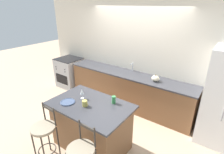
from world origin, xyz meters
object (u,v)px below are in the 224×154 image
(wine_glass, at_px, (82,92))
(tumbler_cup, at_px, (114,100))
(pumpkin_decoration, at_px, (155,78))
(bar_stool_near, at_px, (45,133))
(coffee_mug, at_px, (85,103))
(dinner_plate, at_px, (68,102))
(oven_range, at_px, (70,72))

(wine_glass, distance_m, tumbler_cup, 0.61)
(wine_glass, bearing_deg, pumpkin_decoration, 62.83)
(bar_stool_near, xyz_separation_m, tumbler_cup, (0.73, 0.96, 0.43))
(wine_glass, relative_size, coffee_mug, 1.58)
(bar_stool_near, bearing_deg, dinner_plate, 84.20)
(bar_stool_near, xyz_separation_m, dinner_plate, (0.05, 0.50, 0.37))
(dinner_plate, height_order, pumpkin_decoration, pumpkin_decoration)
(bar_stool_near, xyz_separation_m, coffee_mug, (0.38, 0.59, 0.41))
(bar_stool_near, distance_m, wine_glass, 0.92)
(bar_stool_near, height_order, dinner_plate, bar_stool_near)
(oven_range, distance_m, wine_glass, 2.68)
(bar_stool_near, relative_size, tumbler_cup, 7.58)
(dinner_plate, xyz_separation_m, tumbler_cup, (0.68, 0.46, 0.06))
(tumbler_cup, bearing_deg, wine_glass, -160.42)
(coffee_mug, xyz_separation_m, pumpkin_decoration, (0.56, 1.69, 0.01))
(bar_stool_near, height_order, pumpkin_decoration, pumpkin_decoration)
(bar_stool_near, bearing_deg, pumpkin_decoration, 67.53)
(dinner_plate, xyz_separation_m, pumpkin_decoration, (0.89, 1.79, 0.06))
(coffee_mug, bearing_deg, pumpkin_decoration, 71.64)
(oven_range, relative_size, coffee_mug, 7.52)
(bar_stool_near, distance_m, tumbler_cup, 1.28)
(oven_range, xyz_separation_m, bar_stool_near, (1.96, -2.28, 0.10))
(dinner_plate, relative_size, pumpkin_decoration, 1.52)
(coffee_mug, bearing_deg, oven_range, 144.23)
(dinner_plate, relative_size, coffee_mug, 2.11)
(tumbler_cup, height_order, pumpkin_decoration, pumpkin_decoration)
(coffee_mug, height_order, pumpkin_decoration, pumpkin_decoration)
(pumpkin_decoration, bearing_deg, coffee_mug, -108.36)
(bar_stool_near, distance_m, dinner_plate, 0.62)
(bar_stool_near, height_order, wine_glass, wine_glass)
(coffee_mug, height_order, tumbler_cup, tumbler_cup)
(tumbler_cup, bearing_deg, coffee_mug, -133.44)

